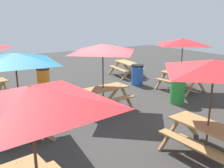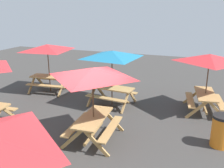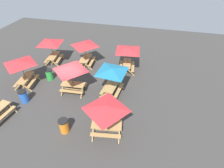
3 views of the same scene
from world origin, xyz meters
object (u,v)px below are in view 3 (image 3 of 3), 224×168
(picnic_table_1, at_px, (112,72))
(trash_bin_blue, at_px, (24,96))
(picnic_table_5, at_px, (51,44))
(picnic_table_0, at_px, (71,71))
(picnic_table_4, at_px, (21,64))
(picnic_table_7, at_px, (128,51))
(picnic_table_6, at_px, (106,110))
(trash_bin_orange, at_px, (64,126))
(picnic_table_2, at_px, (85,46))
(trash_bin_green, at_px, (49,75))

(picnic_table_1, relative_size, trash_bin_blue, 2.87)
(picnic_table_5, distance_m, trash_bin_blue, 5.85)
(picnic_table_0, xyz_separation_m, picnic_table_5, (-3.71, -3.67, 0.00))
(picnic_table_4, relative_size, picnic_table_7, 0.83)
(picnic_table_0, bearing_deg, picnic_table_6, -45.62)
(picnic_table_0, xyz_separation_m, picnic_table_6, (3.16, 3.52, 0.00))
(picnic_table_4, relative_size, trash_bin_orange, 2.38)
(picnic_table_5, bearing_deg, picnic_table_7, 84.29)
(picnic_table_0, relative_size, picnic_table_5, 0.83)
(trash_bin_blue, bearing_deg, picnic_table_1, 111.87)
(picnic_table_4, xyz_separation_m, picnic_table_6, (3.05, 7.59, 0.00))
(trash_bin_orange, bearing_deg, picnic_table_4, -125.15)
(picnic_table_1, relative_size, picnic_table_2, 1.20)
(picnic_table_7, xyz_separation_m, trash_bin_orange, (7.63, -2.56, -1.49))
(picnic_table_0, xyz_separation_m, picnic_table_4, (0.11, -4.07, 0.00))
(picnic_table_2, height_order, trash_bin_blue, picnic_table_2)
(picnic_table_0, height_order, trash_bin_green, picnic_table_0)
(picnic_table_2, bearing_deg, picnic_table_5, -87.69)
(picnic_table_0, height_order, trash_bin_blue, picnic_table_0)
(trash_bin_green, bearing_deg, picnic_table_2, 142.90)
(trash_bin_orange, relative_size, trash_bin_green, 1.00)
(picnic_table_7, bearing_deg, picnic_table_0, -47.80)
(picnic_table_4, distance_m, picnic_table_7, 8.62)
(picnic_table_0, xyz_separation_m, trash_bin_orange, (3.66, 0.97, -1.49))
(picnic_table_0, bearing_deg, picnic_table_2, 92.11)
(picnic_table_0, xyz_separation_m, picnic_table_1, (-0.51, 2.96, 0.00))
(picnic_table_0, relative_size, trash_bin_orange, 2.38)
(picnic_table_5, relative_size, trash_bin_blue, 2.86)
(picnic_table_4, height_order, picnic_table_5, same)
(picnic_table_4, distance_m, trash_bin_orange, 6.34)
(picnic_table_1, xyz_separation_m, trash_bin_green, (-0.52, -5.62, -1.49))
(picnic_table_0, relative_size, picnic_table_2, 1.00)
(picnic_table_5, distance_m, picnic_table_7, 7.20)
(picnic_table_0, distance_m, trash_bin_blue, 3.91)
(picnic_table_4, bearing_deg, picnic_table_2, 131.42)
(picnic_table_1, bearing_deg, picnic_table_4, -78.63)
(picnic_table_7, height_order, trash_bin_green, picnic_table_7)
(picnic_table_4, relative_size, trash_bin_green, 2.38)
(picnic_table_5, bearing_deg, picnic_table_6, 38.55)
(picnic_table_2, bearing_deg, trash_bin_orange, 7.22)
(picnic_table_1, bearing_deg, picnic_table_2, -129.86)
(picnic_table_1, xyz_separation_m, trash_bin_orange, (4.17, -1.99, -1.49))
(picnic_table_0, height_order, picnic_table_7, same)
(picnic_table_6, height_order, trash_bin_green, picnic_table_6)
(picnic_table_0, distance_m, picnic_table_7, 5.31)
(picnic_table_0, bearing_deg, picnic_table_1, 6.16)
(picnic_table_5, distance_m, trash_bin_orange, 8.84)
(picnic_table_4, bearing_deg, trash_bin_green, 122.13)
(picnic_table_7, distance_m, trash_bin_green, 7.00)
(picnic_table_7, relative_size, trash_bin_green, 2.87)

